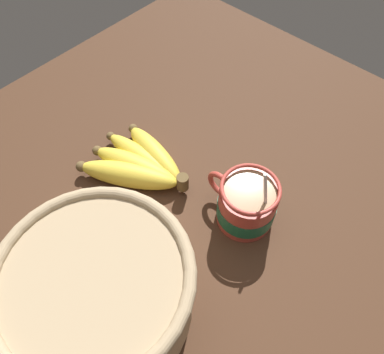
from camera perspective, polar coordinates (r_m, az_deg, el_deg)
table at (r=66.43cm, az=1.14°, el=-1.87°), size 94.17×94.17×3.23cm
coffee_mug at (r=58.61cm, az=7.97°, el=-4.49°), size 12.52×9.24×13.81cm
banana_bunch at (r=65.75cm, az=-8.05°, el=1.94°), size 19.21×15.66×4.34cm
woven_basket at (r=50.98cm, az=-13.79°, el=-16.53°), size 24.57×24.57×13.02cm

